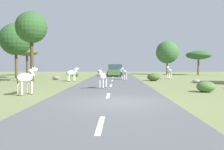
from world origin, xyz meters
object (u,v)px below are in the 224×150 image
Objects in this scene: zebra_3 at (26,78)px; zebra_4 at (72,73)px; car_1 at (118,70)px; zebra_1 at (169,71)px; tree_5 at (199,55)px; rock_3 at (196,81)px; tree_7 at (31,28)px; bush_1 at (206,87)px; tree_4 at (27,53)px; bush_0 at (75,75)px; rock_0 at (56,78)px; zebra_0 at (103,77)px; tree_2 at (16,39)px; bush_2 at (154,77)px; tree_6 at (167,52)px; car_0 at (114,71)px; zebra_2 at (124,72)px.

zebra_3 is 1.10× the size of zebra_4.
zebra_1 is at bearing 121.08° from car_1.
rock_3 is at bearing -110.00° from tree_5.
bush_1 is at bearing -30.48° from tree_7.
car_1 is at bearing 115.09° from zebra_1.
zebra_1 is 1.48× the size of bush_1.
zebra_1 is 0.40× the size of tree_4.
bush_0 is 7.08m from rock_0.
tree_5 is 4.97× the size of rock_0.
zebra_0 is 0.20× the size of tree_7.
tree_5 is (26.27, 9.88, -1.59)m from tree_2.
tree_2 is 5.06× the size of bush_2.
zebra_0 is at bearing 61.09° from zebra_3.
tree_5 is 3.02× the size of bush_2.
tree_6 is at bearing 10.11° from tree_4.
zebra_0 is at bearing -120.59° from bush_2.
zebra_3 is 27.02m from car_1.
zebra_4 is 21.43m from tree_6.
car_1 reaches higher than rock_0.
bush_1 is at bearing -47.52° from tree_4.
zebra_1 reaches higher than rock_3.
zebra_3 reaches higher than rock_3.
tree_2 is 7.01× the size of bush_0.
zebra_0 is 9.68m from bush_2.
car_0 is at bearing 122.89° from rock_3.
zebra_4 reaches higher than zebra_2.
tree_6 is 5.10× the size of bush_1.
zebra_4 reaches higher than rock_3.
tree_4 is 21.68m from bush_2.
tree_5 reaches higher than zebra_0.
tree_6 is (9.78, 23.96, 3.02)m from zebra_0.
bush_1 is at bearing 105.50° from car_1.
zebra_0 is 0.32× the size of car_0.
zebra_2 is (-5.51, -2.51, -0.09)m from zebra_1.
car_1 is at bearing 124.12° from zebra_4.
tree_7 is (-3.27, 9.74, 4.40)m from zebra_3.
tree_4 is at bearing 159.46° from bush_0.
bush_0 is (-5.58, -0.98, -0.55)m from car_0.
zebra_2 is 0.31× the size of car_1.
zebra_1 is 1.06× the size of zebra_3.
zebra_1 is (7.31, 11.66, 0.09)m from zebra_0.
tree_6 is (13.94, 27.12, 2.93)m from zebra_3.
zebra_3 reaches higher than bush_2.
zebra_4 is 3.30m from rock_0.
tree_6 is 8.53× the size of rock_3.
tree_4 is (-20.45, 8.20, 2.67)m from zebra_1.
bush_2 is 10.92m from rock_0.
zebra_1 is 13.34m from bush_0.
zebra_1 is at bearing 8.09° from rock_0.
zebra_4 is 1.49× the size of bush_0.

